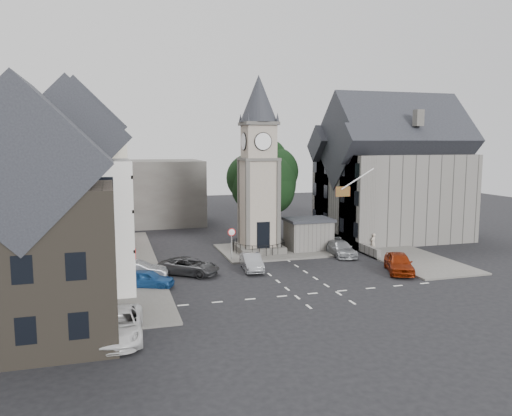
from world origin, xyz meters
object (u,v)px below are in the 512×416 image
object	(u,v)px
car_east_red	(399,263)
car_west_blue	(148,279)
clock_tower	(259,165)
stone_shelter	(308,234)
pedestrian	(373,243)

from	to	relation	value
car_east_red	car_west_blue	bearing A→B (deg)	-162.08
clock_tower	stone_shelter	distance (m)	8.15
car_west_blue	stone_shelter	bearing A→B (deg)	-38.59
stone_shelter	car_west_blue	size ratio (longest dim) A/B	1.15
clock_tower	stone_shelter	world-z (taller)	clock_tower
car_east_red	pedestrian	size ratio (longest dim) A/B	2.67
clock_tower	car_east_red	world-z (taller)	clock_tower
car_west_blue	car_east_red	size ratio (longest dim) A/B	0.81
clock_tower	car_west_blue	world-z (taller)	clock_tower
stone_shelter	pedestrian	xyz separation A→B (m)	(5.63, -2.30, -0.68)
clock_tower	car_east_red	xyz separation A→B (m)	(8.50, -10.23, -7.33)
stone_shelter	car_east_red	distance (m)	10.44
clock_tower	car_west_blue	distance (m)	15.89
car_west_blue	clock_tower	bearing A→B (deg)	-27.46
stone_shelter	car_west_blue	world-z (taller)	stone_shelter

